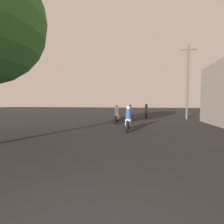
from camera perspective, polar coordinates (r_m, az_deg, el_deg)
The scene contains 5 objects.
motorcycle_silver at distance 9.18m, azimuth 6.28°, elevation -3.20°, with size 0.60×2.11×1.49m.
motorcycle_white at distance 12.56m, azimuth 1.87°, elevation -1.39°, with size 0.60×2.03×1.54m.
motorcycle_green at distance 14.81m, azimuth 6.88°, elevation -0.71°, with size 0.60×1.91×1.53m.
motorcycle_blue at distance 17.29m, azimuth 12.89°, elevation -0.11°, with size 0.60×1.93×1.60m.
utility_pole_far at distance 17.43m, azimuth 26.84°, elevation 10.58°, with size 1.60×0.20×7.59m.
Camera 1 is at (0.38, -1.05, 1.63)m, focal length 24.00 mm.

